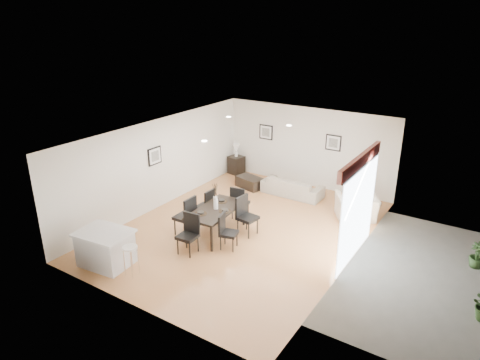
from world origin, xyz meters
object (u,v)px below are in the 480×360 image
Objects in this scene: dining_chair_enear at (226,229)px; dining_chair_head at (189,231)px; dining_chair_foot at (239,201)px; coffee_table at (250,182)px; kitchen_island at (105,248)px; bar_stool at (130,251)px; armchair at (356,207)px; dining_table at (216,211)px; dining_chair_wnear at (187,214)px; sofa at (292,187)px; side_table at (236,165)px; dining_chair_wfar at (207,204)px; dining_chair_efar at (245,213)px.

dining_chair_enear is 0.90m from dining_chair_head.
dining_chair_enear is 0.93× the size of dining_chair_foot.
kitchen_island is at bearing -77.99° from coffee_table.
bar_stool is (-0.44, -1.52, 0.06)m from dining_chair_head.
dining_chair_foot reaches higher than coffee_table.
dining_table is (-2.83, -2.94, 0.31)m from armchair.
kitchen_island is (-1.28, -1.52, -0.14)m from dining_chair_head.
dining_chair_wnear is at bearing -69.48° from coffee_table.
dining_chair_foot reaches higher than sofa.
bar_stool is at bearing -75.96° from side_table.
dining_chair_wfar is at bearing 93.32° from bar_stool.
dining_chair_enear is at bearing -51.97° from coffee_table.
dining_chair_efar is at bearing -14.26° from dining_chair_enear.
side_table is at bearing -63.42° from dining_chair_foot.
dining_chair_head reaches higher than bar_stool.
dining_table is 2.92m from kitchen_island.
dining_table is at bearing 80.28° from bar_stool.
dining_table is 1.11m from dining_chair_foot.
coffee_table is 1.27× the size of bar_stool.
dining_chair_head is (-0.01, -1.10, -0.10)m from dining_table.
kitchen_island is at bearing -134.03° from dining_chair_head.
dining_chair_enear is 2.41m from bar_stool.
dining_chair_foot is at bearing 50.45° from dining_chair_efar.
kitchen_island is at bearing -82.68° from side_table.
kitchen_island is at bearing 180.00° from bar_stool.
dining_chair_enear is 0.92m from dining_chair_efar.
dining_chair_foot is at bearing 64.52° from kitchen_island.
dining_chair_wfar is 2.94m from coffee_table.
sofa is at bearing 163.05° from dining_chair_wnear.
dining_chair_head is (0.61, -0.65, -0.04)m from dining_chair_wnear.
dining_table reaches higher than bar_stool.
dining_chair_wnear reaches higher than sofa.
kitchen_island reaches higher than side_table.
dining_table is at bearing 13.76° from armchair.
dining_chair_efar is 1.62× the size of side_table.
dining_chair_wnear is at bearing 59.86° from dining_chair_foot.
coffee_table is (-1.51, -0.19, -0.11)m from sofa.
dining_chair_head is at bearing 81.60° from dining_chair_foot.
dining_chair_head is at bearing 84.39° from sofa.
kitchen_island is (-1.91, -3.07, -0.16)m from dining_chair_efar.
dining_chair_wnear reaches higher than dining_chair_foot.
dining_chair_foot reaches higher than dining_chair_wfar.
armchair is at bearing 42.31° from dining_table.
dining_chair_wfar is 3.13m from kitchen_island.
dining_chair_enear reaches higher than sofa.
dining_chair_wfar reaches higher than armchair.
bar_stool is at bearing 3.43° from dining_chair_wnear.
kitchen_island is (-1.80, -6.13, 0.14)m from sofa.
dining_chair_wnear is at bearing -148.19° from dining_table.
side_table is at bearing 113.11° from dining_table.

